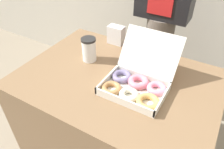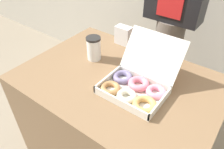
# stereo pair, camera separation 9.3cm
# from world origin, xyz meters

# --- Properties ---
(table) EXTENTS (1.04, 0.74, 0.72)m
(table) POSITION_xyz_m (0.00, 0.00, 0.36)
(table) COLOR brown
(table) RESTS_ON ground_plane
(donut_box) EXTENTS (0.31, 0.36, 0.23)m
(donut_box) POSITION_xyz_m (0.12, -0.03, 0.75)
(donut_box) COLOR white
(donut_box) RESTS_ON table
(coffee_cup) EXTENTS (0.08, 0.08, 0.14)m
(coffee_cup) POSITION_xyz_m (-0.22, 0.07, 0.79)
(coffee_cup) COLOR white
(coffee_cup) RESTS_ON table
(napkin_holder) EXTENTS (0.10, 0.06, 0.12)m
(napkin_holder) POSITION_xyz_m (-0.18, 0.32, 0.78)
(napkin_holder) COLOR silver
(napkin_holder) RESTS_ON table
(person_customer) EXTENTS (0.35, 0.22, 1.64)m
(person_customer) POSITION_xyz_m (0.02, 0.57, 0.94)
(person_customer) COLOR #665B51
(person_customer) RESTS_ON ground_plane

